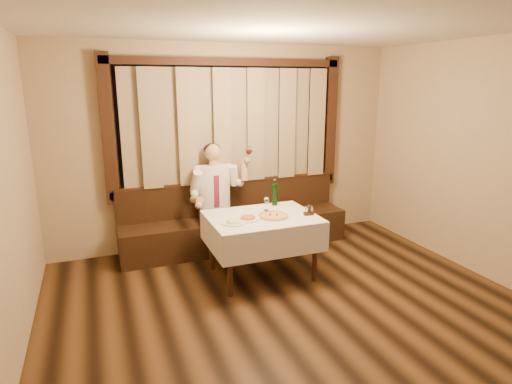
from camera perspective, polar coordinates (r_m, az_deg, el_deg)
name	(u,v)px	position (r m, az deg, el deg)	size (l,w,h in m)	color
room	(290,165)	(4.22, 4.52, 3.62)	(5.01, 6.01, 2.81)	black
banquette	(235,225)	(6.11, -2.78, -4.47)	(3.20, 0.61, 0.94)	black
dining_table	(262,224)	(5.09, 0.81, -4.34)	(1.27, 0.97, 0.76)	black
pizza	(273,216)	(5.00, 2.31, -3.20)	(0.36, 0.36, 0.04)	white
pasta_red	(248,216)	(4.91, -1.08, -3.26)	(0.28, 0.28, 0.10)	white
pasta_cream	(234,220)	(4.79, -2.99, -3.77)	(0.27, 0.27, 0.09)	white
green_bottle	(275,194)	(5.46, 2.51, -0.29)	(0.07, 0.07, 0.34)	#0D3F10
table_wine_glass	(267,201)	(5.23, 1.41, -1.16)	(0.06, 0.06, 0.17)	white
cruet_caddy	(309,212)	(5.11, 7.05, -2.60)	(0.12, 0.06, 0.12)	black
seated_man	(216,191)	(5.78, -5.36, 0.09)	(0.85, 0.63, 1.50)	black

